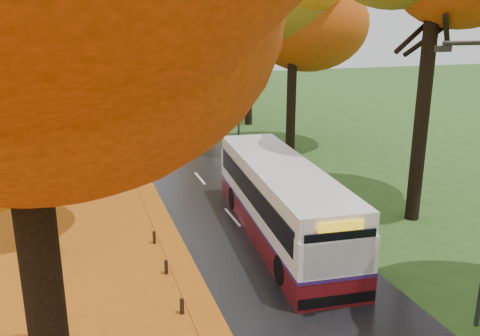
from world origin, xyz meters
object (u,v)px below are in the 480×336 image
car_white (136,134)px  car_dark (116,101)px  car_silver (128,123)px  streetlamp_far (171,56)px  bus (281,199)px  streetlamp_mid (235,78)px

car_white → car_dark: car_white is taller
car_white → car_dark: bearing=78.7°
car_silver → streetlamp_far: bearing=81.9°
bus → car_silver: size_ratio=2.73×
car_silver → car_dark: (0.13, 12.26, -0.09)m
bus → car_white: bus is taller
streetlamp_mid → bus: (-2.69, -14.46, -3.12)m
streetlamp_mid → streetlamp_far: (0.00, 22.00, 0.00)m
car_silver → car_dark: size_ratio=1.02×
car_white → bus: bearing=-89.5°
car_dark → streetlamp_far: bearing=30.6°
car_silver → car_dark: bearing=104.7°
streetlamp_mid → bus: streetlamp_mid is taller
streetlamp_mid → streetlamp_far: bearing=90.0°
car_dark → streetlamp_mid: bearing=-62.2°
car_dark → car_white: bearing=-79.9°
streetlamp_mid → car_silver: bearing=130.1°
bus → car_white: bearing=106.3°
streetlamp_mid → car_dark: streetlamp_mid is taller
car_silver → car_white: bearing=-74.4°
streetlamp_mid → bus: bearing=-100.6°
streetlamp_far → car_dark: (-6.17, -2.27, -4.08)m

